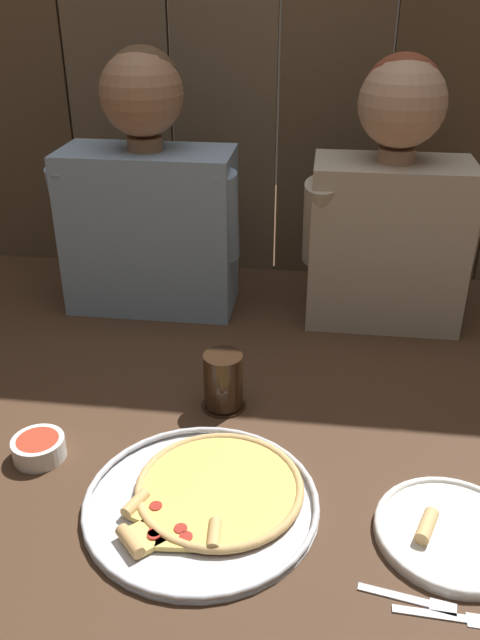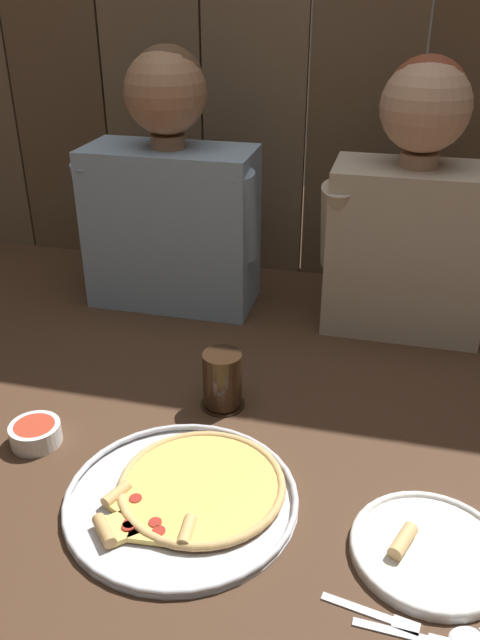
{
  "view_description": "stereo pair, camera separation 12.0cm",
  "coord_description": "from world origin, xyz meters",
  "px_view_note": "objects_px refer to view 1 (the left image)",
  "views": [
    {
      "loc": [
        0.13,
        -0.95,
        0.74
      ],
      "look_at": [
        -0.01,
        0.1,
        0.18
      ],
      "focal_mm": 36.64,
      "sensor_mm": 36.0,
      "label": 1
    },
    {
      "loc": [
        0.25,
        -0.93,
        0.74
      ],
      "look_at": [
        -0.01,
        0.1,
        0.18
      ],
      "focal_mm": 36.64,
      "sensor_mm": 36.0,
      "label": 2
    }
  ],
  "objects_px": {
    "drinking_glass": "(223,381)",
    "pizza_tray": "(207,497)",
    "dinner_plate": "(452,532)",
    "dipping_bowl": "(39,447)",
    "diner_right": "(391,204)",
    "diner_left": "(148,196)"
  },
  "relations": [
    {
      "from": "drinking_glass",
      "to": "dipping_bowl",
      "type": "relative_size",
      "value": 1.26
    },
    {
      "from": "dinner_plate",
      "to": "drinking_glass",
      "type": "distance_m",
      "value": 0.48
    },
    {
      "from": "drinking_glass",
      "to": "dipping_bowl",
      "type": "distance_m",
      "value": 0.35
    },
    {
      "from": "pizza_tray",
      "to": "dinner_plate",
      "type": "distance_m",
      "value": 0.37
    },
    {
      "from": "dipping_bowl",
      "to": "pizza_tray",
      "type": "bearing_deg",
      "value": -12.75
    },
    {
      "from": "dinner_plate",
      "to": "drinking_glass",
      "type": "relative_size",
      "value": 2.02
    },
    {
      "from": "drinking_glass",
      "to": "diner_left",
      "type": "distance_m",
      "value": 0.54
    },
    {
      "from": "dipping_bowl",
      "to": "diner_right",
      "type": "bearing_deg",
      "value": 45.06
    },
    {
      "from": "diner_right",
      "to": "diner_left",
      "type": "bearing_deg",
      "value": -180.0
    },
    {
      "from": "drinking_glass",
      "to": "dipping_bowl",
      "type": "bearing_deg",
      "value": -146.71
    },
    {
      "from": "drinking_glass",
      "to": "dipping_bowl",
      "type": "xyz_separation_m",
      "value": [
        -0.29,
        -0.19,
        -0.04
      ]
    },
    {
      "from": "pizza_tray",
      "to": "drinking_glass",
      "type": "relative_size",
      "value": 3.25
    },
    {
      "from": "dipping_bowl",
      "to": "diner_right",
      "type": "distance_m",
      "value": 0.91
    },
    {
      "from": "diner_left",
      "to": "diner_right",
      "type": "distance_m",
      "value": 0.56
    },
    {
      "from": "drinking_glass",
      "to": "pizza_tray",
      "type": "bearing_deg",
      "value": -86.81
    },
    {
      "from": "dinner_plate",
      "to": "dipping_bowl",
      "type": "xyz_separation_m",
      "value": [
        -0.68,
        0.09,
        0.01
      ]
    },
    {
      "from": "drinking_glass",
      "to": "diner_right",
      "type": "bearing_deg",
      "value": 52.81
    },
    {
      "from": "drinking_glass",
      "to": "diner_right",
      "type": "relative_size",
      "value": 0.19
    },
    {
      "from": "dinner_plate",
      "to": "dipping_bowl",
      "type": "bearing_deg",
      "value": 172.11
    },
    {
      "from": "pizza_tray",
      "to": "diner_right",
      "type": "height_order",
      "value": "diner_right"
    },
    {
      "from": "pizza_tray",
      "to": "dipping_bowl",
      "type": "relative_size",
      "value": 4.11
    },
    {
      "from": "dinner_plate",
      "to": "drinking_glass",
      "type": "xyz_separation_m",
      "value": [
        -0.39,
        0.29,
        0.05
      ]
    }
  ]
}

